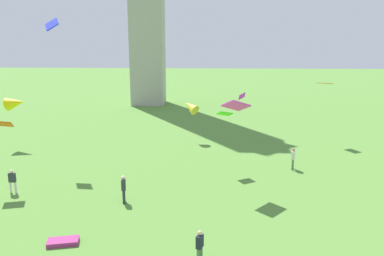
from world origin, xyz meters
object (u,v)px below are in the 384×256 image
Objects in this scene: person_0 at (293,157)px; kite_flying_0 at (52,24)px; kite_flying_2 at (242,96)px; kite_flying_7 at (225,114)px; kite_flying_4 at (16,103)px; kite_flying_6 at (325,83)px; person_2 at (12,180)px; kite_flying_5 at (236,106)px; person_3 at (200,245)px; kite_flying_3 at (2,124)px; kite_bundle_1 at (63,242)px; kite_flying_1 at (190,107)px; person_1 at (124,187)px.

person_0 is 22.36m from kite_flying_0.
kite_flying_2 and kite_flying_7 have the same top height.
kite_flying_6 is (29.65, 3.32, 1.63)m from kite_flying_4.
person_2 is 29.18m from kite_flying_6.
person_2 is at bearing -32.32° from kite_flying_5.
person_0 is 1.06× the size of person_3.
kite_bundle_1 is at bearing 120.51° from kite_flying_3.
kite_flying_1 reaches higher than person_2.
person_3 is at bearing 45.51° from kite_flying_1.
kite_flying_6 reaches higher than kite_flying_7.
kite_flying_5 is (15.13, 1.52, 4.98)m from person_2.
person_3 is 23.95m from kite_flying_2.
kite_flying_4 is 29.88m from kite_flying_6.
kite_flying_1 is at bearing 75.45° from kite_bundle_1.
kite_flying_0 is at bearing -118.30° from kite_flying_4.
kite_flying_7 is at bearing 107.29° from person_0.
kite_flying_4 is at bearing 35.56° from person_1.
person_0 is 18.96m from kite_bundle_1.
person_2 is at bearing -28.19° from kite_flying_0.
kite_flying_3 reaches higher than kite_flying_1.
person_2 is at bearing 141.20° from kite_flying_2.
kite_flying_5 is at bearing 11.19° from person_2.
kite_flying_2 is at bearing 48.29° from person_2.
person_2 is at bearing 131.65° from kite_bundle_1.
person_1 is at bearing 106.78° from kite_flying_6.
person_0 is 0.84× the size of kite_flying_1.
kite_flying_0 is 9.96m from kite_flying_3.
kite_flying_6 is at bearing -162.18° from kite_flying_3.
kite_flying_6 reaches higher than kite_flying_1.
person_0 is 21.72m from kite_flying_3.
person_3 is 14.21m from kite_flying_7.
kite_flying_4 is 1.30× the size of kite_bundle_1.
kite_flying_1 is at bearing 63.36° from kite_flying_6.
person_1 is 15.78m from kite_flying_0.
kite_flying_0 is at bearing 29.12° from person_1.
kite_flying_5 is (15.82, 0.75, 1.25)m from kite_flying_3.
kite_flying_5 is (-4.96, -4.40, 4.93)m from person_0.
kite_flying_5 reaches higher than kite_flying_7.
kite_flying_4 is at bearing -64.40° from kite_flying_5.
kite_flying_0 is 15.87m from kite_flying_7.
kite_flying_0 is at bearing 147.17° from kite_flying_7.
kite_flying_6 is at bearing -12.51° from person_0.
kite_flying_3 is 11.57m from kite_flying_4.
kite_flying_3 is 0.73× the size of kite_flying_4.
kite_bundle_1 is (5.44, -14.61, -11.28)m from kite_flying_0.
kite_flying_1 is 1.54× the size of kite_flying_7.
kite_flying_2 is at bearing 63.89° from kite_bundle_1.
kite_flying_5 is 1.29× the size of kite_flying_6.
kite_flying_5 is at bearing 57.33° from kite_flying_1.
person_2 is at bearing 3.84° from kite_flying_1.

